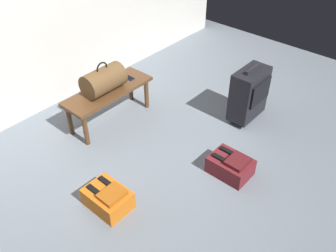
{
  "coord_description": "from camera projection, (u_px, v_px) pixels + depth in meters",
  "views": [
    {
      "loc": [
        -1.78,
        -1.8,
        2.45
      ],
      "look_at": [
        0.33,
        0.05,
        0.25
      ],
      "focal_mm": 38.85,
      "sensor_mm": 36.0,
      "label": 1
    }
  ],
  "objects": [
    {
      "name": "backpack_orange",
      "position": [
        108.0,
        198.0,
        3.05
      ],
      "size": [
        0.28,
        0.38,
        0.21
      ],
      "color": "orange",
      "rests_on": "ground"
    },
    {
      "name": "suitcase_upright_charcoal",
      "position": [
        249.0,
        93.0,
        3.89
      ],
      "size": [
        0.44,
        0.26,
        0.64
      ],
      "color": "black",
      "rests_on": "ground"
    },
    {
      "name": "bench",
      "position": [
        109.0,
        94.0,
        3.86
      ],
      "size": [
        1.0,
        0.36,
        0.39
      ],
      "color": "brown",
      "rests_on": "ground"
    },
    {
      "name": "ground_plane",
      "position": [
        149.0,
        165.0,
        3.5
      ],
      "size": [
        6.6,
        6.6,
        0.0
      ],
      "primitive_type": "plane",
      "color": "slate"
    },
    {
      "name": "backpack_maroon",
      "position": [
        231.0,
        166.0,
        3.35
      ],
      "size": [
        0.28,
        0.38,
        0.21
      ],
      "color": "maroon",
      "rests_on": "ground"
    },
    {
      "name": "duffel_bag_brown",
      "position": [
        103.0,
        80.0,
        3.72
      ],
      "size": [
        0.44,
        0.26,
        0.34
      ],
      "color": "brown",
      "rests_on": "bench"
    },
    {
      "name": "cell_phone",
      "position": [
        128.0,
        77.0,
        4.01
      ],
      "size": [
        0.07,
        0.14,
        0.01
      ],
      "color": "#191E4C",
      "rests_on": "bench"
    }
  ]
}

